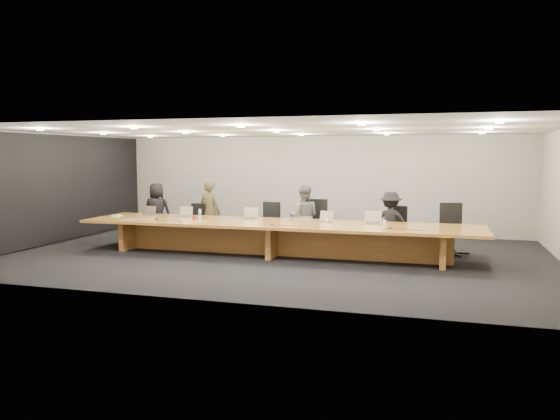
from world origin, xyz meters
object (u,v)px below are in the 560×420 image
object	(u,v)px
chair_far_right	(452,229)
person_d	(390,222)
person_b	(210,212)
water_bottle	(200,214)
laptop_a	(147,211)
mic_right	(390,228)
chair_right	(394,229)
laptop_e	(373,217)
conference_table	(276,232)
av_box	(127,219)
mic_left	(157,219)
chair_mid_right	(315,223)
amber_mug	(194,218)
chair_mid_left	(268,224)
laptop_b	(184,212)
chair_left	(197,222)
paper_cup_far	(385,222)
paper_cup_near	(326,221)
laptop_c	(249,213)
mic_center	(272,224)
laptop_d	(325,216)
person_c	(304,217)
chair_far_left	(150,219)
person_a	(157,211)

from	to	relation	value
chair_far_right	person_d	distance (m)	1.38
person_b	water_bottle	distance (m)	1.01
laptop_a	mic_right	world-z (taller)	laptop_a
chair_right	laptop_e	xyz separation A→B (m)	(-0.38, -0.90, 0.35)
conference_table	av_box	bearing A→B (deg)	-172.05
mic_left	mic_right	distance (m)	5.36
chair_right	av_box	world-z (taller)	chair_right
person_b	chair_mid_right	bearing A→B (deg)	-165.24
av_box	mic_right	size ratio (longest dim) A/B	1.76
chair_far_right	laptop_e	bearing A→B (deg)	-161.87
laptop_a	amber_mug	world-z (taller)	laptop_a
chair_mid_left	laptop_b	distance (m)	2.07
chair_left	paper_cup_far	bearing A→B (deg)	-19.63
paper_cup_near	paper_cup_far	distance (m)	1.28
conference_table	water_bottle	xyz separation A→B (m)	(-1.96, 0.19, 0.34)
chair_mid_right	laptop_c	world-z (taller)	chair_mid_right
chair_right	mic_center	distance (m)	3.01
laptop_d	water_bottle	xyz separation A→B (m)	(-2.99, -0.16, -0.02)
laptop_a	water_bottle	size ratio (longest dim) A/B	1.48
paper_cup_far	mic_left	size ratio (longest dim) A/B	0.70
person_c	paper_cup_near	bearing A→B (deg)	122.00
water_bottle	laptop_b	bearing A→B (deg)	156.59
laptop_d	mic_left	size ratio (longest dim) A/B	2.69
paper_cup_far	mic_left	bearing A→B (deg)	-171.95
chair_right	laptop_c	distance (m)	3.41
chair_right	paper_cup_near	distance (m)	1.75
chair_far_left	mic_left	xyz separation A→B (m)	(1.05, -1.52, 0.21)
chair_left	paper_cup_far	size ratio (longest dim) A/B	11.91
chair_mid_left	laptop_d	distance (m)	1.86
chair_mid_left	paper_cup_near	world-z (taller)	chair_mid_left
chair_right	laptop_b	distance (m)	5.06
av_box	chair_right	bearing A→B (deg)	2.59
chair_far_right	water_bottle	bearing A→B (deg)	-178.89
laptop_e	paper_cup_near	xyz separation A→B (m)	(-1.03, -0.11, -0.10)
chair_far_right	mic_center	size ratio (longest dim) A/B	11.54
chair_mid_right	person_a	distance (m)	4.33
laptop_d	mic_center	xyz separation A→B (m)	(-0.99, -0.80, -0.12)
laptop_d	mic_left	distance (m)	3.90
chair_mid_right	person_b	bearing A→B (deg)	178.55
laptop_e	mic_left	distance (m)	4.97
person_a	paper_cup_far	world-z (taller)	person_a
chair_right	mic_center	xyz separation A→B (m)	(-2.46, -1.71, 0.22)
chair_mid_left	amber_mug	bearing A→B (deg)	-128.58
laptop_b	water_bottle	xyz separation A→B (m)	(0.52, -0.22, -0.02)
chair_right	chair_far_left	bearing A→B (deg)	-165.74
laptop_c	mic_center	size ratio (longest dim) A/B	3.45
laptop_a	water_bottle	world-z (taller)	laptop_a
person_c	water_bottle	distance (m)	2.49
av_box	person_c	bearing A→B (deg)	9.17
chair_mid_left	laptop_b	bearing A→B (deg)	-149.43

